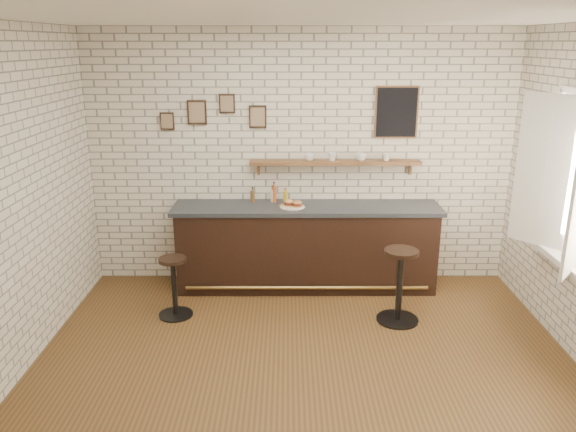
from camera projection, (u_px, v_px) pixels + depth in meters
name	position (u px, v px, depth m)	size (l,w,h in m)	color
ground	(304.00, 362.00, 5.17)	(5.00, 5.00, 0.00)	brown
bar_counter	(306.00, 247.00, 6.64)	(3.10, 0.65, 1.01)	black
sandwich_plate	(292.00, 207.00, 6.44)	(0.28, 0.28, 0.01)	white
ciabatta_sandwich	(293.00, 203.00, 6.43)	(0.22, 0.15, 0.07)	tan
potato_chips	(290.00, 206.00, 6.44)	(0.26, 0.19, 0.00)	gold
bitters_bottle_brown	(253.00, 196.00, 6.64)	(0.05, 0.05, 0.18)	brown
bitters_bottle_white	(273.00, 195.00, 6.63)	(0.05, 0.05, 0.20)	silver
bitters_bottle_amber	(274.00, 194.00, 6.63)	(0.06, 0.06, 0.24)	#A04319
condiment_bottle_yellow	(285.00, 196.00, 6.64)	(0.05, 0.05, 0.17)	gold
bar_stool_left	(174.00, 285.00, 5.96)	(0.37, 0.37, 0.66)	black
bar_stool_right	(400.00, 283.00, 5.82)	(0.44, 0.44, 0.80)	black
wall_shelf	(335.00, 163.00, 6.55)	(2.00, 0.18, 0.18)	brown
shelf_cup_a	(309.00, 157.00, 6.53)	(0.11, 0.11, 0.09)	white
shelf_cup_b	(332.00, 157.00, 6.53)	(0.10, 0.10, 0.09)	white
shelf_cup_c	(361.00, 157.00, 6.53)	(0.12, 0.12, 0.10)	white
shelf_cup_d	(386.00, 157.00, 6.53)	(0.09, 0.09, 0.09)	white
back_wall_decor	(321.00, 113.00, 6.46)	(2.96, 0.02, 0.56)	black
window_sill	(563.00, 259.00, 5.19)	(0.20, 1.35, 0.06)	white
casement_window	(571.00, 180.00, 4.97)	(0.40, 1.30, 1.56)	white
book_lower	(568.00, 260.00, 5.06)	(0.18, 0.24, 0.02)	tan
book_upper	(567.00, 257.00, 5.09)	(0.15, 0.21, 0.02)	tan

